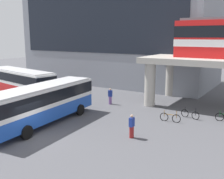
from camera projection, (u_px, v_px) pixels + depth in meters
ground_plane at (110, 107)px, 27.31m from camera, size 120.00×120.00×0.00m
station_building at (119, 24)px, 41.88m from camera, size 29.00×12.93×17.92m
bus_main at (42, 100)px, 21.74m from camera, size 3.49×11.22×3.22m
bus_secondary at (20, 80)px, 31.84m from camera, size 11.31×4.32×3.22m
bicycle_brown at (170, 118)px, 22.65m from camera, size 1.79×0.20×1.04m
bicycle_black at (190, 114)px, 23.62m from camera, size 1.75×0.51×1.04m
pedestrian_near_building at (132, 127)px, 18.99m from camera, size 0.32×0.41×1.71m
pedestrian_walking_across at (110, 97)px, 28.42m from camera, size 0.44×0.33×1.71m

